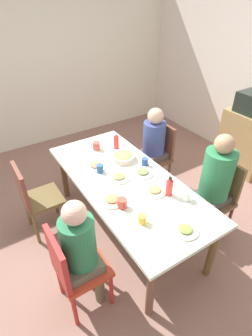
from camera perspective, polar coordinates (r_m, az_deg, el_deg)
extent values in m
plane|color=#876256|center=(3.23, 0.00, -12.78)|extent=(6.24, 6.24, 0.00)
cube|color=silver|center=(4.78, -18.57, 19.98)|extent=(0.12, 5.11, 2.60)
cube|color=silver|center=(2.76, 0.00, -2.90)|extent=(2.07, 0.92, 0.04)
cylinder|color=brown|center=(3.54, -13.13, -1.57)|extent=(0.07, 0.07, 0.68)
cylinder|color=brown|center=(2.38, 5.28, -24.68)|extent=(0.07, 0.07, 0.68)
cylinder|color=brown|center=(3.77, -3.03, 1.87)|extent=(0.07, 0.07, 0.68)
cylinder|color=brown|center=(2.71, 18.01, -16.59)|extent=(0.07, 0.07, 0.68)
cube|color=brown|center=(3.62, 5.75, 2.02)|extent=(0.40, 0.40, 0.04)
cylinder|color=brown|center=(3.73, 9.21, -1.34)|extent=(0.04, 0.04, 0.43)
cylinder|color=brown|center=(3.94, 6.03, 1.11)|extent=(0.04, 0.04, 0.43)
cylinder|color=brown|center=(3.55, 5.02, -3.09)|extent=(0.04, 0.04, 0.43)
cylinder|color=brown|center=(3.77, 1.94, -0.42)|extent=(0.04, 0.04, 0.43)
cube|color=brown|center=(3.60, 8.26, 5.99)|extent=(0.38, 0.04, 0.45)
cylinder|color=brown|center=(3.64, 5.06, -1.87)|extent=(0.09, 0.09, 0.45)
cylinder|color=brown|center=(3.74, 3.60, -0.64)|extent=(0.09, 0.09, 0.45)
cube|color=#4F4241|center=(3.58, 5.80, 2.82)|extent=(0.30, 0.30, 0.10)
cylinder|color=#3C4B8F|center=(3.45, 6.05, 6.48)|extent=(0.29, 0.29, 0.42)
sphere|color=tan|center=(3.32, 6.37, 11.03)|extent=(0.20, 0.20, 0.20)
cube|color=brown|center=(3.09, -17.41, -6.29)|extent=(0.40, 0.40, 0.04)
cylinder|color=brown|center=(3.34, -20.40, -8.49)|extent=(0.04, 0.04, 0.43)
cylinder|color=brown|center=(3.09, -18.71, -12.27)|extent=(0.04, 0.04, 0.43)
cylinder|color=brown|center=(3.38, -14.92, -6.60)|extent=(0.04, 0.04, 0.43)
cylinder|color=brown|center=(3.14, -12.77, -10.15)|extent=(0.04, 0.04, 0.43)
cube|color=brown|center=(2.92, -21.51, -3.93)|extent=(0.38, 0.04, 0.45)
cube|color=#BB371F|center=(2.39, -9.30, -20.45)|extent=(0.40, 0.40, 0.04)
cylinder|color=#B12728|center=(2.65, -14.07, -21.97)|extent=(0.04, 0.04, 0.43)
cylinder|color=#AF2423|center=(2.47, -10.92, -27.83)|extent=(0.04, 0.04, 0.43)
cylinder|color=red|center=(2.70, -6.98, -19.16)|extent=(0.04, 0.04, 0.43)
cylinder|color=#B02820|center=(2.53, -3.17, -24.53)|extent=(0.04, 0.04, 0.43)
cube|color=#AE2827|center=(2.18, -14.43, -18.69)|extent=(0.38, 0.04, 0.45)
cylinder|color=#564C43|center=(2.63, -7.51, -21.01)|extent=(0.09, 0.09, 0.45)
cylinder|color=brown|center=(2.55, -5.77, -23.60)|extent=(0.09, 0.09, 0.45)
cube|color=#5A5545|center=(2.34, -9.44, -19.61)|extent=(0.30, 0.30, 0.10)
cylinder|color=#29744B|center=(2.13, -10.15, -15.33)|extent=(0.27, 0.27, 0.44)
sphere|color=beige|center=(1.91, -11.08, -9.45)|extent=(0.18, 0.18, 0.18)
cube|color=brown|center=(3.05, 17.66, -6.97)|extent=(0.40, 0.40, 0.04)
cylinder|color=brown|center=(3.24, 21.23, -10.40)|extent=(0.04, 0.04, 0.43)
cylinder|color=brown|center=(3.37, 16.84, -7.17)|extent=(0.04, 0.04, 0.43)
cylinder|color=brown|center=(3.03, 17.08, -13.15)|extent=(0.04, 0.04, 0.43)
cylinder|color=brown|center=(3.17, 12.61, -9.53)|extent=(0.04, 0.04, 0.43)
cube|color=brown|center=(3.02, 20.72, -2.31)|extent=(0.38, 0.04, 0.45)
cylinder|color=#3F3738|center=(3.10, 16.79, -11.47)|extent=(0.09, 0.09, 0.45)
cylinder|color=#36454C|center=(3.16, 14.69, -9.80)|extent=(0.09, 0.09, 0.45)
cube|color=#43403D|center=(3.01, 17.86, -6.12)|extent=(0.30, 0.30, 0.10)
cylinder|color=#2B794A|center=(2.82, 18.98, -1.29)|extent=(0.31, 0.31, 0.53)
sphere|color=tan|center=(2.64, 20.39, 4.85)|extent=(0.19, 0.19, 0.19)
cylinder|color=silver|center=(2.77, -1.59, -2.04)|extent=(0.23, 0.23, 0.01)
ellipsoid|color=tan|center=(2.76, -1.60, -1.72)|extent=(0.13, 0.13, 0.02)
cylinder|color=silver|center=(2.61, 6.08, -4.87)|extent=(0.24, 0.24, 0.01)
ellipsoid|color=tan|center=(2.60, 6.10, -4.54)|extent=(0.13, 0.13, 0.02)
cylinder|color=silver|center=(2.50, -2.98, -6.89)|extent=(0.24, 0.24, 0.01)
ellipsoid|color=#D48254|center=(2.48, -3.00, -6.56)|extent=(0.13, 0.13, 0.02)
cylinder|color=silver|center=(2.28, 12.58, -12.93)|extent=(0.22, 0.22, 0.01)
ellipsoid|color=#7F9A47|center=(2.27, 12.65, -12.60)|extent=(0.12, 0.12, 0.02)
cylinder|color=white|center=(2.96, -6.45, 0.47)|extent=(0.26, 0.26, 0.01)
ellipsoid|color=tan|center=(2.95, -6.47, 0.78)|extent=(0.14, 0.14, 0.02)
cylinder|color=white|center=(2.84, 3.55, -1.02)|extent=(0.23, 0.23, 0.01)
ellipsoid|color=#779051|center=(2.83, 3.56, -0.70)|extent=(0.13, 0.13, 0.02)
cylinder|color=beige|center=(3.05, -0.63, 2.33)|extent=(0.27, 0.27, 0.06)
ellipsoid|color=#93AF5A|center=(3.03, -0.64, 2.83)|extent=(0.22, 0.22, 0.04)
cylinder|color=gold|center=(2.28, 3.49, -10.84)|extent=(0.07, 0.07, 0.08)
torus|color=gold|center=(2.25, 4.22, -11.57)|extent=(0.05, 0.01, 0.05)
cylinder|color=#2A5CA1|center=(2.85, -5.61, -0.12)|extent=(0.07, 0.07, 0.09)
torus|color=#3B5498|center=(2.81, -5.15, -0.59)|extent=(0.05, 0.01, 0.05)
cylinder|color=white|center=(2.55, 12.77, -5.75)|extent=(0.08, 0.08, 0.09)
torus|color=white|center=(2.52, 13.58, -6.39)|extent=(0.05, 0.01, 0.05)
cylinder|color=#D24A3A|center=(2.41, -0.87, -7.54)|extent=(0.09, 0.09, 0.09)
torus|color=#C34743|center=(2.37, -0.15, -8.31)|extent=(0.05, 0.01, 0.05)
cylinder|color=#2F56A5|center=(2.95, 4.04, 1.34)|extent=(0.07, 0.07, 0.09)
torus|color=#305799|center=(2.92, 4.58, 0.91)|extent=(0.05, 0.01, 0.05)
cylinder|color=#C45047|center=(3.26, -6.40, 4.74)|extent=(0.09, 0.09, 0.09)
torus|color=#D44946|center=(3.21, -5.94, 4.32)|extent=(0.05, 0.01, 0.05)
cylinder|color=red|center=(3.24, -2.12, 5.49)|extent=(0.06, 0.06, 0.16)
cone|color=red|center=(3.20, -2.16, 6.99)|extent=(0.06, 0.06, 0.03)
cylinder|color=white|center=(3.19, -2.16, 7.31)|extent=(0.03, 0.03, 0.01)
cylinder|color=red|center=(2.55, 9.26, -4.22)|extent=(0.07, 0.07, 0.17)
cone|color=red|center=(2.49, 9.47, -2.47)|extent=(0.06, 0.06, 0.03)
cylinder|color=black|center=(2.47, 9.51, -2.10)|extent=(0.03, 0.03, 0.01)
cube|color=#A48553|center=(4.36, 24.29, 5.12)|extent=(0.70, 0.44, 0.90)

